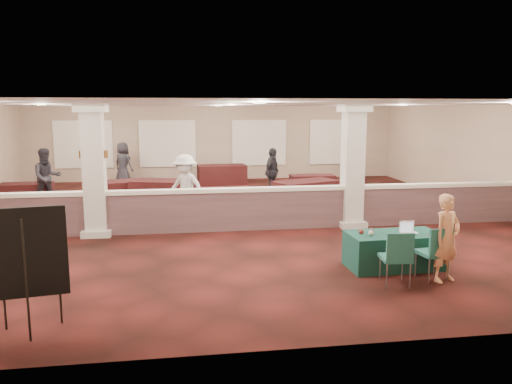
{
  "coord_description": "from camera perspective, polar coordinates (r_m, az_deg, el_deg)",
  "views": [
    {
      "loc": [
        -1.39,
        -13.91,
        3.07
      ],
      "look_at": [
        0.38,
        -2.0,
        1.07
      ],
      "focal_mm": 35.0,
      "sensor_mm": 36.0,
      "label": 1
    }
  ],
  "objects": [
    {
      "name": "ground",
      "position": [
        14.31,
        -2.68,
        -2.95
      ],
      "size": [
        16.0,
        16.0,
        0.0
      ],
      "primitive_type": "plane",
      "color": "#481412",
      "rests_on": "ground"
    },
    {
      "name": "wall_back",
      "position": [
        22.0,
        -4.83,
        5.59
      ],
      "size": [
        16.0,
        0.04,
        3.2
      ],
      "primitive_type": "cube",
      "color": "gray",
      "rests_on": "ground"
    },
    {
      "name": "wall_front",
      "position": [
        6.24,
        4.65,
        -4.22
      ],
      "size": [
        16.0,
        0.04,
        3.2
      ],
      "primitive_type": "cube",
      "color": "gray",
      "rests_on": "ground"
    },
    {
      "name": "wall_right",
      "position": [
        16.84,
        25.52,
        3.52
      ],
      "size": [
        0.04,
        16.0,
        3.2
      ],
      "primitive_type": "cube",
      "color": "gray",
      "rests_on": "ground"
    },
    {
      "name": "ceiling",
      "position": [
        13.98,
        -2.79,
        9.97
      ],
      "size": [
        16.0,
        16.0,
        0.02
      ],
      "primitive_type": "cube",
      "color": "silver",
      "rests_on": "wall_back"
    },
    {
      "name": "partition_wall",
      "position": [
        12.73,
        -2.02,
        -1.89
      ],
      "size": [
        15.6,
        0.28,
        1.1
      ],
      "color": "#4D3436",
      "rests_on": "ground"
    },
    {
      "name": "column_left",
      "position": [
        12.67,
        -18.0,
        2.49
      ],
      "size": [
        0.72,
        0.72,
        3.2
      ],
      "color": "beige",
      "rests_on": "ground"
    },
    {
      "name": "column_right",
      "position": [
        13.24,
        10.98,
        3.06
      ],
      "size": [
        0.72,
        0.72,
        3.2
      ],
      "color": "beige",
      "rests_on": "ground"
    },
    {
      "name": "sconce_left",
      "position": [
        12.68,
        -19.33,
        4.08
      ],
      "size": [
        0.12,
        0.12,
        0.18
      ],
      "color": "brown",
      "rests_on": "column_left"
    },
    {
      "name": "sconce_right",
      "position": [
        12.59,
        -16.83,
        4.17
      ],
      "size": [
        0.12,
        0.12,
        0.18
      ],
      "color": "brown",
      "rests_on": "column_left"
    },
    {
      "name": "near_table",
      "position": [
        10.17,
        15.43,
        -6.45
      ],
      "size": [
        1.82,
        0.95,
        0.69
      ],
      "primitive_type": "cube",
      "rotation": [
        0.0,
        0.0,
        0.03
      ],
      "color": "#0D3231",
      "rests_on": "ground"
    },
    {
      "name": "conf_chair_main",
      "position": [
        9.61,
        19.88,
        -6.14
      ],
      "size": [
        0.56,
        0.56,
        0.99
      ],
      "rotation": [
        0.0,
        0.0,
        0.14
      ],
      "color": "#1E584D",
      "rests_on": "ground"
    },
    {
      "name": "conf_chair_side",
      "position": [
        9.06,
        15.85,
        -6.85
      ],
      "size": [
        0.54,
        0.55,
        0.99
      ],
      "rotation": [
        0.0,
        0.0,
        -0.11
      ],
      "color": "#1E584D",
      "rests_on": "ground"
    },
    {
      "name": "easel_board",
      "position": [
        7.49,
        -24.71,
        -6.47
      ],
      "size": [
        1.04,
        0.58,
        1.78
      ],
      "rotation": [
        0.0,
        0.0,
        0.17
      ],
      "color": "black",
      "rests_on": "ground"
    },
    {
      "name": "woman",
      "position": [
        9.57,
        20.97,
        -4.95
      ],
      "size": [
        0.67,
        0.56,
        1.59
      ],
      "primitive_type": "imported",
      "rotation": [
        0.0,
        0.0,
        0.37
      ],
      "color": "#F7A66B",
      "rests_on": "ground"
    },
    {
      "name": "far_table_front_left",
      "position": [
        16.92,
        -14.41,
        0.0
      ],
      "size": [
        2.04,
        1.37,
        0.76
      ],
      "primitive_type": "cube",
      "rotation": [
        0.0,
        0.0,
        0.25
      ],
      "color": "black",
      "rests_on": "ground"
    },
    {
      "name": "far_table_front_center",
      "position": [
        16.35,
        -10.47,
        -0.08
      ],
      "size": [
        2.21,
        1.51,
        0.82
      ],
      "primitive_type": "cube",
      "rotation": [
        0.0,
        0.0,
        -0.27
      ],
      "color": "black",
      "rests_on": "ground"
    },
    {
      "name": "far_table_front_right",
      "position": [
        16.06,
        5.69,
        -0.14
      ],
      "size": [
        2.23,
        1.66,
        0.81
      ],
      "primitive_type": "cube",
      "rotation": [
        0.0,
        0.0,
        0.37
      ],
      "color": "black",
      "rests_on": "ground"
    },
    {
      "name": "far_table_back_left",
      "position": [
        18.06,
        -24.77,
        -0.13
      ],
      "size": [
        1.68,
        0.89,
        0.67
      ],
      "primitive_type": "cube",
      "rotation": [
        0.0,
        0.0,
        0.04
      ],
      "color": "black",
      "rests_on": "ground"
    },
    {
      "name": "far_table_back_center",
      "position": [
        20.64,
        -3.92,
        2.0
      ],
      "size": [
        2.03,
        1.14,
        0.79
      ],
      "primitive_type": "cube",
      "rotation": [
        0.0,
        0.0,
        0.08
      ],
      "color": "black",
      "rests_on": "ground"
    },
    {
      "name": "far_table_back_right",
      "position": [
        18.67,
        6.45,
        0.95
      ],
      "size": [
        1.64,
        0.85,
        0.66
      ],
      "primitive_type": "cube",
      "rotation": [
        0.0,
        0.0,
        -0.02
      ],
      "color": "black",
      "rests_on": "ground"
    },
    {
      "name": "attendee_a",
      "position": [
        17.29,
        -22.78,
        1.58
      ],
      "size": [
        1.01,
        0.83,
        1.84
      ],
      "primitive_type": "imported",
      "rotation": [
        0.0,
        0.0,
        0.46
      ],
      "color": "black",
      "rests_on": "ground"
    },
    {
      "name": "attendee_b",
      "position": [
        14.07,
        -8.07,
        0.55
      ],
      "size": [
        1.27,
        1.1,
        1.83
      ],
      "primitive_type": "imported",
      "rotation": [
        0.0,
        0.0,
        -0.59
      ],
      "color": "beige",
      "rests_on": "ground"
    },
    {
      "name": "attendee_c",
      "position": [
        17.52,
        1.86,
        2.22
      ],
      "size": [
        0.96,
        1.12,
        1.73
      ],
      "primitive_type": "imported",
      "rotation": [
        0.0,
        0.0,
        0.99
      ],
      "color": "black",
      "rests_on": "ground"
    },
    {
      "name": "attendee_d",
      "position": [
        21.16,
        -14.95,
        3.16
      ],
      "size": [
        0.96,
        0.89,
        1.74
      ],
      "primitive_type": "imported",
      "rotation": [
        0.0,
        0.0,
        2.48
      ],
      "color": "black",
      "rests_on": "ground"
    },
    {
      "name": "laptop_base",
      "position": [
        10.17,
        17.08,
        -4.48
      ],
      "size": [
        0.32,
        0.23,
        0.02
      ],
      "primitive_type": "cube",
      "rotation": [
        0.0,
        0.0,
        0.03
      ],
      "color": "silver",
      "rests_on": "near_table"
    },
    {
      "name": "laptop_screen",
      "position": [
        10.23,
        16.83,
        -3.73
      ],
      "size": [
        0.31,
        0.02,
        0.21
      ],
      "primitive_type": "cube",
      "rotation": [
        0.0,
        0.0,
        0.03
      ],
      "color": "silver",
      "rests_on": "near_table"
    },
    {
      "name": "screen_glow",
      "position": [
        10.23,
        16.84,
        -3.82
      ],
      "size": [
        0.28,
        0.01,
        0.18
      ],
      "primitive_type": "cube",
      "rotation": [
        0.0,
        0.0,
        0.03
      ],
      "color": "silver",
      "rests_on": "near_table"
    },
    {
      "name": "knitting",
      "position": [
        9.9,
        16.36,
        -4.79
      ],
      "size": [
        0.39,
        0.29,
        0.03
      ],
      "primitive_type": "cube",
      "rotation": [
        0.0,
        0.0,
        0.03
      ],
      "color": "orange",
      "rests_on": "near_table"
    },
    {
      "name": "yarn_cream",
      "position": [
        9.78,
        13.02,
        -4.59
      ],
      "size": [
        0.1,
        0.1,
        0.1
      ],
      "primitive_type": "sphere",
      "color": "#C1B29F",
      "rests_on": "near_table"
    },
    {
      "name": "yarn_red",
      "position": [
        9.85,
        11.94,
        -4.48
      ],
      "size": [
        0.09,
        0.09,
        0.09
      ],
      "primitive_type": "sphere",
      "color": "#5F1413",
      "rests_on": "near_table"
    },
    {
      "name": "yarn_grey",
      "position": [
        10.0,
        13.05,
        -4.3
      ],
      "size": [
        0.1,
        0.1,
        0.1
      ],
      "primitive_type": "sphere",
      "color": "#55545A",
      "rests_on": "near_table"
    },
    {
      "name": "scissors",
      "position": [
        10.14,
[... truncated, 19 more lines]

